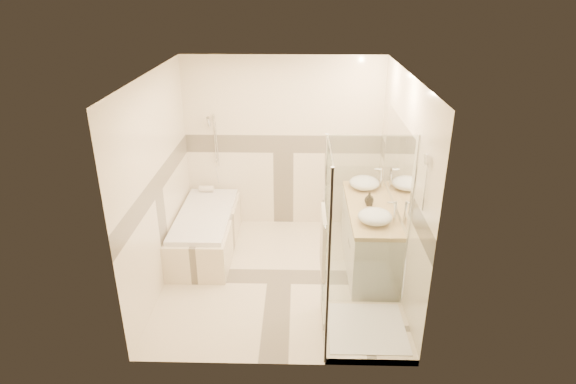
{
  "coord_description": "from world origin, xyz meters",
  "views": [
    {
      "loc": [
        0.24,
        -5.08,
        3.39
      ],
      "look_at": [
        0.1,
        0.25,
        1.05
      ],
      "focal_mm": 30.0,
      "sensor_mm": 36.0,
      "label": 1
    }
  ],
  "objects_px": {
    "vanity": "(369,236)",
    "amenity_bottle_b": "(369,198)",
    "vessel_sink_far": "(375,216)",
    "vessel_sink_near": "(364,183)",
    "shower_enclosure": "(357,289)",
    "amenity_bottle_a": "(370,199)",
    "bathtub": "(206,229)"
  },
  "relations": [
    {
      "from": "amenity_bottle_b",
      "to": "vessel_sink_far",
      "type": "bearing_deg",
      "value": -90.0
    },
    {
      "from": "bathtub",
      "to": "amenity_bottle_b",
      "type": "distance_m",
      "value": 2.24
    },
    {
      "from": "vessel_sink_near",
      "to": "vessel_sink_far",
      "type": "bearing_deg",
      "value": -90.0
    },
    {
      "from": "bathtub",
      "to": "vessel_sink_near",
      "type": "height_order",
      "value": "vessel_sink_near"
    },
    {
      "from": "vanity",
      "to": "amenity_bottle_b",
      "type": "xyz_separation_m",
      "value": [
        -0.02,
        0.06,
        0.5
      ]
    },
    {
      "from": "amenity_bottle_a",
      "to": "amenity_bottle_b",
      "type": "bearing_deg",
      "value": 90.0
    },
    {
      "from": "vanity",
      "to": "vessel_sink_near",
      "type": "xyz_separation_m",
      "value": [
        -0.02,
        0.55,
        0.5
      ]
    },
    {
      "from": "shower_enclosure",
      "to": "vessel_sink_far",
      "type": "distance_m",
      "value": 0.97
    },
    {
      "from": "vanity",
      "to": "vessel_sink_far",
      "type": "height_order",
      "value": "vessel_sink_far"
    },
    {
      "from": "vanity",
      "to": "vessel_sink_far",
      "type": "relative_size",
      "value": 4.12
    },
    {
      "from": "bathtub",
      "to": "vessel_sink_far",
      "type": "xyz_separation_m",
      "value": [
        2.13,
        -0.79,
        0.62
      ]
    },
    {
      "from": "bathtub",
      "to": "shower_enclosure",
      "type": "relative_size",
      "value": 0.83
    },
    {
      "from": "shower_enclosure",
      "to": "vessel_sink_far",
      "type": "relative_size",
      "value": 5.19
    },
    {
      "from": "shower_enclosure",
      "to": "vessel_sink_near",
      "type": "distance_m",
      "value": 1.89
    },
    {
      "from": "vanity",
      "to": "amenity_bottle_a",
      "type": "height_order",
      "value": "amenity_bottle_a"
    },
    {
      "from": "vanity",
      "to": "shower_enclosure",
      "type": "distance_m",
      "value": 1.31
    },
    {
      "from": "shower_enclosure",
      "to": "amenity_bottle_b",
      "type": "distance_m",
      "value": 1.42
    },
    {
      "from": "shower_enclosure",
      "to": "amenity_bottle_b",
      "type": "relative_size",
      "value": 13.49
    },
    {
      "from": "bathtub",
      "to": "amenity_bottle_a",
      "type": "relative_size",
      "value": 10.17
    },
    {
      "from": "vessel_sink_far",
      "to": "amenity_bottle_b",
      "type": "relative_size",
      "value": 2.6
    },
    {
      "from": "vessel_sink_far",
      "to": "amenity_bottle_b",
      "type": "xyz_separation_m",
      "value": [
        0.0,
        0.5,
        -0.0
      ]
    },
    {
      "from": "bathtub",
      "to": "vanity",
      "type": "bearing_deg",
      "value": -9.25
    },
    {
      "from": "vanity",
      "to": "vessel_sink_near",
      "type": "relative_size",
      "value": 4.03
    },
    {
      "from": "shower_enclosure",
      "to": "amenity_bottle_a",
      "type": "distance_m",
      "value": 1.39
    },
    {
      "from": "vessel_sink_far",
      "to": "vanity",
      "type": "bearing_deg",
      "value": 87.42
    },
    {
      "from": "amenity_bottle_a",
      "to": "vessel_sink_far",
      "type": "bearing_deg",
      "value": -90.0
    },
    {
      "from": "vessel_sink_near",
      "to": "vanity",
      "type": "bearing_deg",
      "value": -87.94
    },
    {
      "from": "shower_enclosure",
      "to": "vessel_sink_near",
      "type": "xyz_separation_m",
      "value": [
        0.27,
        1.83,
        0.43
      ]
    },
    {
      "from": "vanity",
      "to": "amenity_bottle_a",
      "type": "distance_m",
      "value": 0.51
    },
    {
      "from": "vanity",
      "to": "shower_enclosure",
      "type": "relative_size",
      "value": 0.79
    },
    {
      "from": "shower_enclosure",
      "to": "amenity_bottle_a",
      "type": "relative_size",
      "value": 12.2
    },
    {
      "from": "vanity",
      "to": "amenity_bottle_b",
      "type": "distance_m",
      "value": 0.5
    }
  ]
}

